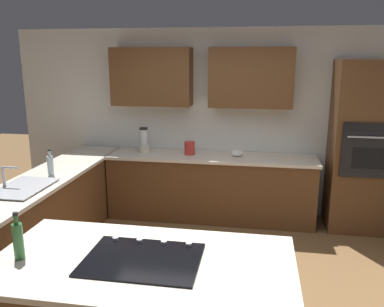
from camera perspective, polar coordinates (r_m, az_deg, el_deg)
name	(u,v)px	position (r m, az deg, el deg)	size (l,w,h in m)	color
ground_plane	(199,284)	(4.16, 1.01, -18.31)	(14.00, 14.00, 0.00)	brown
wall_back	(216,111)	(5.61, 3.46, 6.18)	(6.00, 0.44, 2.60)	silver
lower_cabinets_back	(211,188)	(5.54, 2.69, -5.03)	(2.80, 0.60, 0.86)	brown
countertop_back	(211,157)	(5.41, 2.74, -0.51)	(2.84, 0.64, 0.04)	silver
lower_cabinets_side	(54,212)	(5.00, -19.27, -7.93)	(0.60, 2.90, 0.86)	brown
countertop_side	(50,175)	(4.85, -19.68, -2.98)	(0.64, 2.94, 0.04)	silver
island_top	(143,263)	(2.74, -7.12, -15.34)	(2.00, 1.05, 0.04)	silver
wall_oven	(363,147)	(5.49, 23.42, 0.83)	(0.80, 0.66, 2.18)	brown
sink_unit	(22,187)	(4.40, -23.26, -4.45)	(0.46, 0.70, 0.23)	#515456
cooktop	(143,259)	(2.73, -7.10, -14.77)	(0.76, 0.56, 0.03)	black
blender	(144,142)	(5.58, -6.94, 1.67)	(0.15, 0.15, 0.36)	beige
mixing_bowl	(237,153)	(5.39, 6.47, 0.08)	(0.17, 0.17, 0.09)	white
kettle	(190,148)	(5.45, -0.35, 0.80)	(0.15, 0.15, 0.18)	red
dish_soap_bottle	(50,165)	(4.74, -19.69, -1.57)	(0.07, 0.07, 0.31)	silver
oil_bottle	(18,240)	(2.90, -23.72, -11.30)	(0.07, 0.07, 0.33)	#336B38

